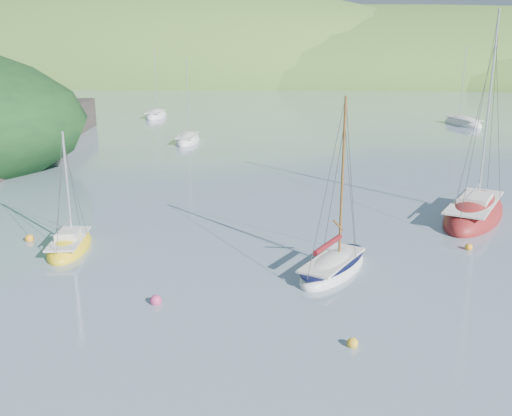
# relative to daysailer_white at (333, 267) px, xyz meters

# --- Properties ---
(ground) EXTENTS (700.00, 700.00, 0.00)m
(ground) POSITION_rel_daysailer_white_xyz_m (-3.70, -5.45, -0.20)
(ground) COLOR slate
(ground) RESTS_ON ground
(shoreline_hills) EXTENTS (690.00, 135.00, 56.00)m
(shoreline_hills) POSITION_rel_daysailer_white_xyz_m (-13.36, 166.97, -0.20)
(shoreline_hills) COLOR #376928
(shoreline_hills) RESTS_ON ground
(daysailer_white) EXTENTS (4.12, 5.88, 8.51)m
(daysailer_white) POSITION_rel_daysailer_white_xyz_m (0.00, 0.00, 0.00)
(daysailer_white) COLOR white
(daysailer_white) RESTS_ON ground
(sloop_red) EXTENTS (6.31, 9.34, 13.11)m
(sloop_red) POSITION_rel_daysailer_white_xyz_m (8.44, 9.58, 0.03)
(sloop_red) COLOR maroon
(sloop_red) RESTS_ON ground
(sailboat_yellow) EXTENTS (2.86, 5.19, 6.52)m
(sailboat_yellow) POSITION_rel_daysailer_white_xyz_m (-13.38, 1.30, -0.04)
(sailboat_yellow) COLOR yellow
(sailboat_yellow) RESTS_ON ground
(distant_sloop_a) EXTENTS (2.76, 6.75, 9.44)m
(distant_sloop_a) POSITION_rel_daysailer_white_xyz_m (-15.49, 34.69, -0.04)
(distant_sloop_a) COLOR white
(distant_sloop_a) RESTS_ON ground
(distant_sloop_b) EXTENTS (5.06, 8.11, 10.91)m
(distant_sloop_b) POSITION_rel_daysailer_white_xyz_m (16.90, 52.75, -0.02)
(distant_sloop_b) COLOR white
(distant_sloop_b) RESTS_ON ground
(distant_sloop_c) EXTENTS (3.26, 7.65, 10.63)m
(distant_sloop_c) POSITION_rel_daysailer_white_xyz_m (-25.38, 55.58, -0.02)
(distant_sloop_c) COLOR white
(distant_sloop_c) RESTS_ON ground
(mooring_buoys) EXTENTS (23.37, 11.00, 0.48)m
(mooring_buoys) POSITION_rel_daysailer_white_xyz_m (-6.23, -1.32, -0.08)
(mooring_buoys) COLOR gold
(mooring_buoys) RESTS_ON ground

